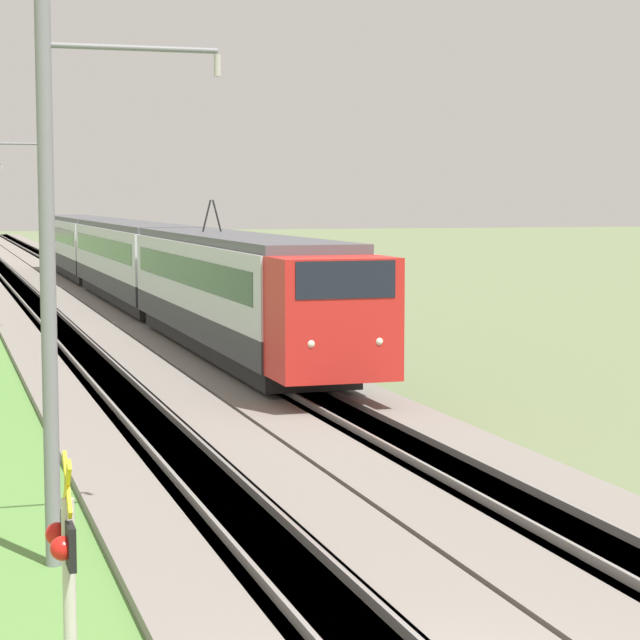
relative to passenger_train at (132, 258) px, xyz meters
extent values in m
cube|color=gray|center=(1.25, 4.51, -2.31)|extent=(240.00, 4.40, 0.30)
cube|color=gray|center=(1.25, 0.00, -2.31)|extent=(240.00, 4.40, 0.30)
cube|color=#4C4238|center=(1.25, 4.51, -2.31)|extent=(240.00, 1.57, 0.30)
cube|color=gray|center=(1.25, 5.05, -2.08)|extent=(240.00, 0.07, 0.15)
cube|color=gray|center=(1.25, 3.98, -2.08)|extent=(240.00, 0.07, 0.15)
cube|color=#4C4238|center=(1.25, 0.00, -2.31)|extent=(240.00, 1.57, 0.30)
cube|color=gray|center=(1.25, 0.53, -2.08)|extent=(240.00, 0.07, 0.15)
cube|color=gray|center=(1.25, -0.53, -2.08)|extent=(240.00, 0.07, 0.15)
cube|color=red|center=(-31.45, 0.00, -0.02)|extent=(1.96, 2.88, 2.88)
cube|color=black|center=(-31.75, 0.00, 0.95)|extent=(1.41, 2.40, 0.86)
sphere|color=#F2EAC6|center=(-32.38, 0.82, -0.50)|extent=(0.20, 0.20, 0.20)
sphere|color=#F2EAC6|center=(-32.38, -0.82, -0.50)|extent=(0.20, 0.20, 0.20)
cube|color=#2D2D33|center=(-20.92, 0.00, -1.05)|extent=(19.10, 3.00, 0.81)
cube|color=silver|center=(-20.92, 0.00, 0.39)|extent=(19.10, 3.00, 2.07)
cube|color=black|center=(-20.92, 0.00, 0.55)|extent=(17.57, 3.02, 0.87)
cube|color=#515156|center=(-20.92, 0.00, 1.55)|extent=(19.10, 2.76, 0.25)
cube|color=black|center=(-20.92, 0.00, -1.73)|extent=(18.14, 2.55, 0.55)
cylinder|color=black|center=(-28.67, 0.53, -1.58)|extent=(0.86, 0.12, 0.86)
cylinder|color=black|center=(-28.67, -0.53, -1.58)|extent=(0.86, 0.12, 0.86)
cube|color=#2D2D33|center=(-0.24, 0.00, -1.05)|extent=(21.06, 3.00, 0.81)
cube|color=silver|center=(-0.24, 0.00, 0.39)|extent=(21.06, 3.00, 2.07)
cube|color=black|center=(-0.24, 0.00, 0.55)|extent=(19.38, 3.02, 0.87)
cube|color=#515156|center=(-0.24, 0.00, 1.55)|extent=(21.06, 2.76, 0.25)
cube|color=black|center=(-0.24, 0.00, -1.73)|extent=(20.01, 2.55, 0.55)
cube|color=#2D2D33|center=(21.42, 0.00, -1.05)|extent=(21.06, 3.00, 0.81)
cube|color=silver|center=(21.42, 0.00, 0.39)|extent=(21.06, 3.00, 2.07)
cube|color=black|center=(21.42, 0.00, 0.55)|extent=(19.38, 3.02, 0.87)
cube|color=#515156|center=(21.42, 0.00, 1.55)|extent=(21.06, 2.76, 0.25)
cube|color=black|center=(21.42, 0.00, -1.73)|extent=(20.01, 2.55, 0.55)
cylinder|color=black|center=(-18.05, 0.17, 2.22)|extent=(0.06, 0.33, 1.08)
cylinder|color=black|center=(-18.05, -0.17, 2.22)|extent=(0.06, 0.33, 1.08)
cube|color=black|center=(-28.67, 0.00, -2.45)|extent=(0.10, 0.10, 0.00)
cube|color=black|center=(-49.18, 7.95, -0.02)|extent=(0.70, 0.06, 0.36)
sphere|color=red|center=(-49.40, 8.02, -0.02)|extent=(0.20, 0.20, 0.20)
sphere|color=red|center=(-48.95, 8.02, -0.02)|extent=(0.20, 0.20, 0.20)
cube|color=yellow|center=(-49.18, 7.95, 0.45)|extent=(0.49, 0.03, 0.49)
cube|color=yellow|center=(-49.18, 7.95, 0.45)|extent=(0.49, 0.03, 0.49)
cylinder|color=slate|center=(-41.96, 7.47, 1.65)|extent=(0.22, 0.22, 8.21)
cylinder|color=slate|center=(-41.96, 6.27, 4.86)|extent=(0.08, 2.40, 0.08)
cylinder|color=#B2ADA8|center=(-41.96, 5.07, 4.66)|extent=(0.10, 0.10, 0.30)
cylinder|color=slate|center=(-12.51, 6.27, 4.79)|extent=(0.08, 2.40, 0.08)
cylinder|color=#B2ADA8|center=(-12.51, 5.07, 4.59)|extent=(0.10, 0.10, 0.30)
cylinder|color=#B2ADA8|center=(16.94, 5.07, 4.67)|extent=(0.10, 0.10, 0.30)
camera|label=1|loc=(-59.37, 8.93, 2.78)|focal=70.00mm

